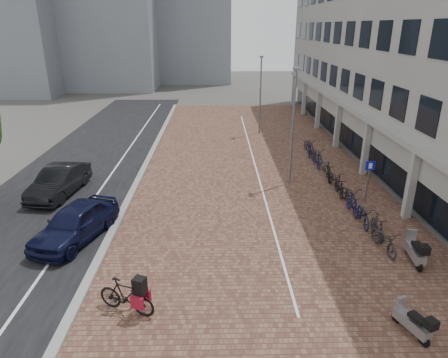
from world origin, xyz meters
The scene contains 16 objects.
ground centered at (0.00, 0.00, 0.00)m, with size 140.00×140.00×0.00m, color #474442.
plaza_brick centered at (2.00, 12.00, 0.01)m, with size 14.50×42.00×0.04m, color brown.
street_asphalt centered at (-9.00, 12.00, 0.01)m, with size 8.00×50.00×0.03m, color black.
curb centered at (-5.10, 12.00, 0.07)m, with size 0.35×42.00×0.14m, color gray.
lane_line centered at (-7.00, 12.00, 0.02)m, with size 0.12×44.00×0.00m, color white.
parking_line centered at (2.20, 12.00, 0.04)m, with size 0.10×30.00×0.00m, color white.
office_building centered at (12.97, 16.00, 8.44)m, with size 8.40×40.00×15.00m.
car_navy centered at (-6.50, 2.23, 0.79)m, with size 1.88×4.67×1.59m, color black.
car_dark centered at (-9.00, 7.18, 0.78)m, with size 1.65×4.73×1.56m, color black.
hero_bike centered at (-3.33, -2.56, 0.64)m, with size 2.11×1.30×1.44m.
scooter_front centered at (7.34, 0.10, 0.59)m, with size 0.53×1.70×1.17m, color #99999E, non-canonical shape.
scooter_back centered at (5.43, -3.75, 0.51)m, with size 0.46×1.48×1.01m, color gray, non-canonical shape.
parking_sign centered at (7.50, 5.87, 1.50)m, with size 0.47×0.10×2.27m.
lamp_near centered at (3.91, 8.53, 3.29)m, with size 0.12×0.12×6.59m, color slate.
lamp_far centered at (3.32, 20.08, 3.19)m, with size 0.12×0.12×6.38m, color gray.
bike_row centered at (6.41, 7.90, 0.52)m, with size 1.17×15.84×1.05m.
Camera 1 is at (-0.40, -13.09, 8.74)m, focal length 31.72 mm.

